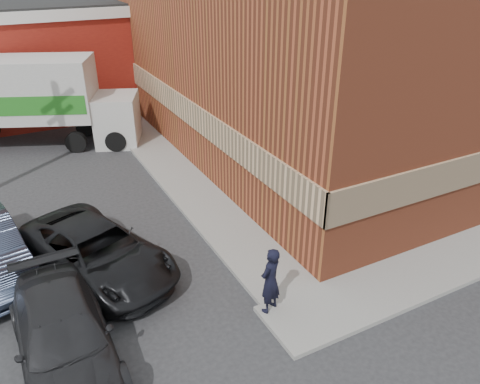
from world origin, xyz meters
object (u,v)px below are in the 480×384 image
brick_building (335,33)px  box_truck (41,96)px  man (270,280)px  suv_b (64,336)px  suv_a (97,252)px

brick_building → box_truck: 13.04m
box_truck → man: bearing=-54.4°
suv_b → man: bearing=-9.8°
brick_building → man: 13.22m
man → box_truck: size_ratio=0.21×
brick_building → suv_b: (-13.28, -8.50, -4.00)m
brick_building → suv_a: bearing=-154.4°
suv_b → box_truck: box_truck is taller
man → suv_b: size_ratio=0.37×
suv_a → brick_building: bearing=4.6°
man → suv_b: bearing=-33.3°
suv_a → box_truck: size_ratio=0.62×
suv_a → suv_b: 3.05m
brick_building → suv_a: 13.87m
man → box_truck: box_truck is taller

